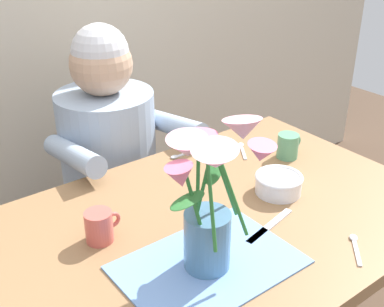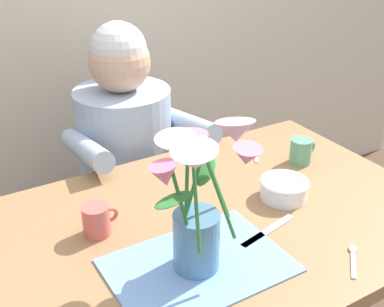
% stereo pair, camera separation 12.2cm
% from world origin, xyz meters
% --- Properties ---
extents(dining_table, '(1.20, 0.80, 0.74)m').
position_xyz_m(dining_table, '(0.00, 0.00, 0.64)').
color(dining_table, olive).
rests_on(dining_table, ground_plane).
extents(seated_person, '(0.45, 0.47, 1.14)m').
position_xyz_m(seated_person, '(0.01, 0.62, 0.56)').
color(seated_person, '#4C4C56').
rests_on(seated_person, ground_plane).
extents(striped_placemat, '(0.40, 0.28, 0.00)m').
position_xyz_m(striped_placemat, '(-0.14, -0.14, 0.74)').
color(striped_placemat, '#6B93D1').
rests_on(striped_placemat, dining_table).
extents(flower_vase, '(0.28, 0.26, 0.36)m').
position_xyz_m(flower_vase, '(-0.14, -0.14, 0.93)').
color(flower_vase, teal).
rests_on(flower_vase, dining_table).
extents(ceramic_bowl, '(0.14, 0.14, 0.06)m').
position_xyz_m(ceramic_bowl, '(0.22, -0.01, 0.77)').
color(ceramic_bowl, white).
rests_on(ceramic_bowl, dining_table).
extents(dinner_knife, '(0.19, 0.06, 0.00)m').
position_xyz_m(dinner_knife, '(0.08, -0.12, 0.74)').
color(dinner_knife, silver).
rests_on(dinner_knife, dining_table).
extents(coffee_cup, '(0.09, 0.07, 0.08)m').
position_xyz_m(coffee_cup, '(0.40, 0.12, 0.78)').
color(coffee_cup, '#569970').
rests_on(coffee_cup, dining_table).
extents(ceramic_mug, '(0.09, 0.07, 0.08)m').
position_xyz_m(ceramic_mug, '(-0.29, 0.10, 0.78)').
color(ceramic_mug, '#CC564C').
rests_on(ceramic_mug, dining_table).
extents(spoon_0, '(0.10, 0.09, 0.01)m').
position_xyz_m(spoon_0, '(0.19, -0.30, 0.74)').
color(spoon_0, silver).
rests_on(spoon_0, dining_table).
extents(spoon_1, '(0.12, 0.02, 0.01)m').
position_xyz_m(spoon_1, '(0.13, 0.34, 0.74)').
color(spoon_1, silver).
rests_on(spoon_1, dining_table).
extents(spoon_3, '(0.08, 0.11, 0.01)m').
position_xyz_m(spoon_3, '(0.32, 0.25, 0.74)').
color(spoon_3, silver).
rests_on(spoon_3, dining_table).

